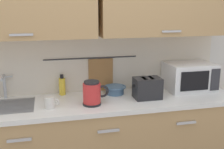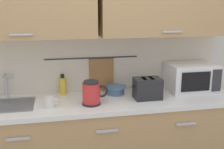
% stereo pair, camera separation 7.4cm
% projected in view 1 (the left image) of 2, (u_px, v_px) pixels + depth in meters
% --- Properties ---
extents(counter_unit, '(2.53, 0.64, 0.90)m').
position_uv_depth(counter_unit, '(100.00, 145.00, 2.61)').
color(counter_unit, tan).
rests_on(counter_unit, ground).
extents(back_wall_assembly, '(3.70, 0.41, 2.50)m').
position_uv_depth(back_wall_assembly, '(95.00, 28.00, 2.57)').
color(back_wall_assembly, silver).
rests_on(back_wall_assembly, ground).
extents(sink_faucet, '(0.09, 0.17, 0.22)m').
position_uv_depth(sink_faucet, '(4.00, 83.00, 2.49)').
color(sink_faucet, '#B2B5BA').
rests_on(sink_faucet, counter_unit).
extents(microwave, '(0.46, 0.35, 0.27)m').
position_uv_depth(microwave, '(189.00, 76.00, 2.78)').
color(microwave, white).
rests_on(microwave, counter_unit).
extents(electric_kettle, '(0.23, 0.16, 0.21)m').
position_uv_depth(electric_kettle, '(92.00, 93.00, 2.36)').
color(electric_kettle, black).
rests_on(electric_kettle, counter_unit).
extents(dish_soap_bottle, '(0.06, 0.06, 0.20)m').
position_uv_depth(dish_soap_bottle, '(62.00, 86.00, 2.63)').
color(dish_soap_bottle, yellow).
rests_on(dish_soap_bottle, counter_unit).
extents(mug_near_sink, '(0.12, 0.08, 0.09)m').
position_uv_depth(mug_near_sink, '(50.00, 102.00, 2.29)').
color(mug_near_sink, silver).
rests_on(mug_near_sink, counter_unit).
extents(mixing_bowl, '(0.21, 0.21, 0.08)m').
position_uv_depth(mixing_bowl, '(115.00, 89.00, 2.66)').
color(mixing_bowl, '#4C7093').
rests_on(mixing_bowl, counter_unit).
extents(toaster, '(0.26, 0.17, 0.19)m').
position_uv_depth(toaster, '(147.00, 88.00, 2.53)').
color(toaster, '#232326').
rests_on(toaster, counter_unit).
extents(mug_by_kettle, '(0.12, 0.08, 0.09)m').
position_uv_depth(mug_by_kettle, '(137.00, 86.00, 2.76)').
color(mug_by_kettle, black).
rests_on(mug_by_kettle, counter_unit).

